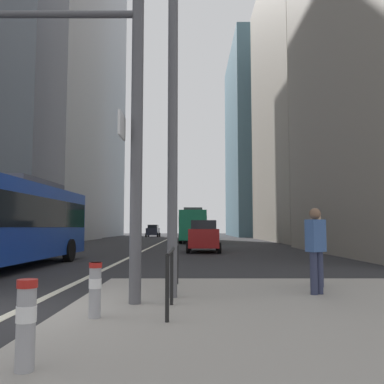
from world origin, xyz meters
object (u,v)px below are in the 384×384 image
city_bus_blue_oncoming (3,218)px  city_bus_red_receding (194,224)px  pedestrian_walking (317,246)px  car_receding_near (204,236)px  city_bus_red_distant (196,225)px  street_lamp_post (174,43)px  bollard_right (96,287)px  car_oncoming_mid (154,231)px  traffic_signal_gantry (12,86)px  pedestrian_waiting (317,246)px  bollard_left (27,320)px

city_bus_blue_oncoming → city_bus_red_receding: same height
pedestrian_walking → car_receding_near: bearing=96.1°
city_bus_red_distant → street_lamp_post: 51.54m
car_receding_near → bollard_right: (-2.19, -19.27, -0.38)m
bollard_right → street_lamp_post: bearing=59.1°
car_oncoming_mid → car_receding_near: 41.23m
traffic_signal_gantry → street_lamp_post: street_lamp_post is taller
city_bus_red_receding → car_receding_near: size_ratio=2.54×
street_lamp_post → pedestrian_walking: bearing=7.3°
city_bus_blue_oncoming → pedestrian_walking: city_bus_blue_oncoming is taller
bollard_right → pedestrian_waiting: bearing=36.9°
bollard_left → car_receding_near: bearing=83.9°
city_bus_red_distant → pedestrian_waiting: bearing=-87.2°
traffic_signal_gantry → street_lamp_post: 3.27m
car_oncoming_mid → bollard_left: bearing=-85.7°
bollard_right → car_oncoming_mid: bearing=94.6°
car_receding_near → street_lamp_post: size_ratio=0.55×
car_receding_near → bollard_right: car_receding_near is taller
pedestrian_walking → car_oncoming_mid: bearing=98.7°
car_receding_near → bollard_left: bearing=-96.1°
street_lamp_post → pedestrian_waiting: (3.28, 1.46, -4.19)m
city_bus_red_receding → car_receding_near: city_bus_red_receding is taller
bollard_left → pedestrian_waiting: 7.18m
city_bus_blue_oncoming → bollard_right: city_bus_blue_oncoming is taller
traffic_signal_gantry → bollard_left: size_ratio=8.10×
bollard_left → pedestrian_walking: pedestrian_walking is taller
city_bus_red_receding → bollard_left: (-1.74, -38.35, -1.21)m
city_bus_blue_oncoming → city_bus_red_receding: 28.59m
car_oncoming_mid → car_receding_near: same height
traffic_signal_gantry → city_bus_red_receding: bearing=84.2°
city_bus_blue_oncoming → street_lamp_post: street_lamp_post is taller
pedestrian_waiting → car_receding_near: bearing=97.7°
city_bus_red_receding → city_bus_red_distant: bearing=89.1°
traffic_signal_gantry → pedestrian_walking: traffic_signal_gantry is taller
city_bus_red_receding → street_lamp_post: (-0.54, -34.22, 3.45)m
city_bus_red_receding → city_bus_red_distant: 17.20m
city_bus_red_receding → traffic_signal_gantry: (-3.54, -34.89, 2.32)m
car_oncoming_mid → bollard_left: (4.67, -62.22, -0.36)m
city_bus_blue_oncoming → pedestrian_walking: (9.29, -6.10, -0.70)m
city_bus_red_receding → pedestrian_walking: size_ratio=6.37×
car_oncoming_mid → traffic_signal_gantry: traffic_signal_gantry is taller
street_lamp_post → city_bus_red_receding: bearing=89.1°
traffic_signal_gantry → pedestrian_waiting: 7.30m
traffic_signal_gantry → bollard_left: traffic_signal_gantry is taller
traffic_signal_gantry → bollard_right: 4.19m
bollard_right → pedestrian_waiting: size_ratio=0.49×
bollard_right → pedestrian_walking: 4.61m
car_receding_near → bollard_left: size_ratio=5.12×
city_bus_blue_oncoming → car_receding_near: bearing=55.8°
bollard_right → city_bus_blue_oncoming: bearing=122.4°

